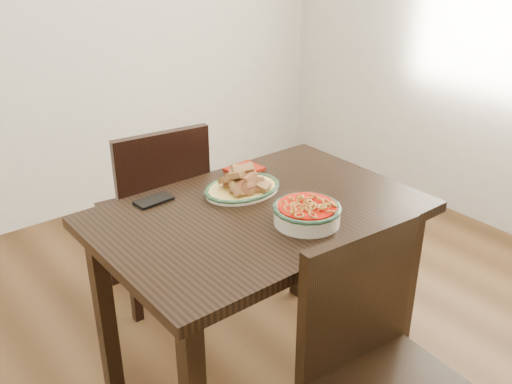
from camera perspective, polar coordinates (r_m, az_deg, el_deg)
floor at (r=2.56m, az=1.48°, el=-15.37°), size 3.50×3.50×0.00m
dining_table at (r=2.07m, az=0.35°, el=-4.31°), size 1.14×0.76×0.75m
chair_far at (r=2.62m, az=-9.84°, el=-1.52°), size 0.47×0.47×0.89m
chair_near at (r=1.79m, az=12.12°, el=-16.40°), size 0.45×0.45×0.89m
fish_plate at (r=2.14m, az=-1.38°, el=1.15°), size 0.30×0.24×0.11m
noodle_bowl at (r=1.92m, az=5.11°, el=-1.92°), size 0.23×0.23×0.08m
smartphone at (r=2.11m, az=-10.19°, el=-0.82°), size 0.14×0.08×0.01m
napkin at (r=2.33m, az=-1.17°, el=2.30°), size 0.14×0.12×0.01m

